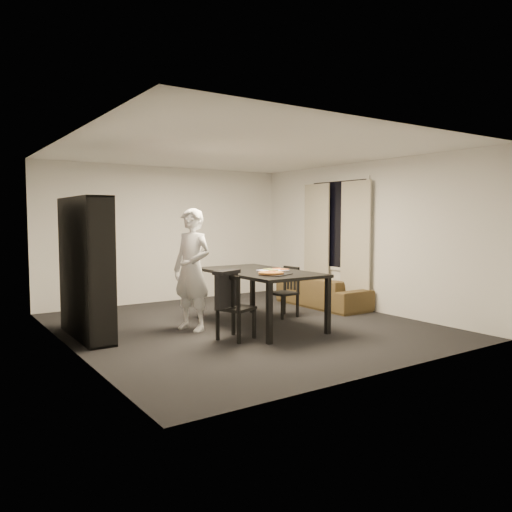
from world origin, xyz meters
TOP-DOWN VIEW (x-y plane):
  - room at (0.00, 0.00)m, footprint 5.01×5.51m
  - window_pane at (2.48, 0.60)m, footprint 0.02×1.40m
  - window_frame at (2.48, 0.60)m, footprint 0.03×1.52m
  - curtain_left at (2.40, 0.08)m, footprint 0.03×0.70m
  - curtain_right at (2.40, 1.12)m, footprint 0.03×0.70m
  - bookshelf at (-2.16, 0.60)m, footprint 0.35×1.50m
  - dining_table at (0.18, -0.15)m, footprint 1.11×2.01m
  - chair_left at (-0.62, -0.68)m, footprint 0.53×0.53m
  - chair_right at (0.98, 0.22)m, footprint 0.40×0.40m
  - draped_jacket at (-0.73, -0.72)m, footprint 0.42×0.30m
  - person at (-0.76, 0.19)m, footprint 0.63×0.75m
  - baking_tray at (0.06, -0.72)m, footprint 0.50×0.46m
  - pepperoni_pizza at (0.01, -0.68)m, footprint 0.35×0.35m
  - kitchen_towel at (0.36, -0.24)m, footprint 0.41×0.31m
  - pizza_slices at (0.41, -0.24)m, footprint 0.40×0.34m
  - sofa at (2.09, 0.58)m, footprint 0.74×1.88m

SIDE VIEW (x-z plane):
  - sofa at x=2.09m, z-range 0.00..0.55m
  - chair_right at x=0.98m, z-range 0.06..0.88m
  - chair_left at x=-0.62m, z-range 0.06..0.94m
  - draped_jacket at x=-0.73m, z-range 0.48..0.97m
  - dining_table at x=0.18m, z-range 0.34..1.18m
  - kitchen_towel at x=0.36m, z-range 0.84..0.84m
  - baking_tray at x=0.06m, z-range 0.84..0.85m
  - pizza_slices at x=0.41m, z-range 0.84..0.86m
  - pepperoni_pizza at x=0.01m, z-range 0.85..0.88m
  - person at x=-0.76m, z-range 0.00..1.76m
  - bookshelf at x=-2.16m, z-range 0.00..1.90m
  - curtain_left at x=2.40m, z-range 0.02..2.27m
  - curtain_right at x=2.40m, z-range 0.02..2.27m
  - room at x=0.00m, z-range 0.00..2.60m
  - window_pane at x=2.48m, z-range 0.70..2.30m
  - window_frame at x=2.48m, z-range 0.64..2.36m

